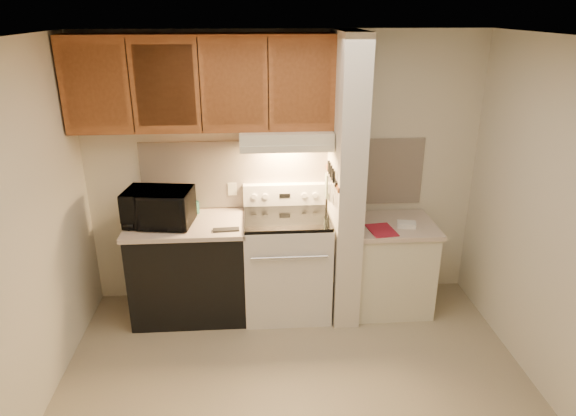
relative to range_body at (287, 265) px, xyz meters
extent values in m
plane|color=tan|center=(0.00, -1.16, -0.46)|extent=(3.60, 3.60, 0.00)
plane|color=white|center=(0.00, -1.16, 2.04)|extent=(3.60, 3.60, 0.00)
cube|color=beige|center=(0.00, 0.34, 0.79)|extent=(3.60, 2.50, 0.02)
cube|color=beige|center=(-1.80, -1.16, 0.79)|extent=(0.02, 3.00, 2.50)
cube|color=beige|center=(1.80, -1.16, 0.79)|extent=(0.02, 3.00, 2.50)
cube|color=white|center=(0.00, 0.33, 0.78)|extent=(2.60, 0.02, 0.63)
cube|color=silver|center=(0.00, 0.00, 0.00)|extent=(0.76, 0.65, 0.92)
cube|color=black|center=(0.00, -0.32, 0.04)|extent=(0.50, 0.01, 0.30)
cylinder|color=silver|center=(0.00, -0.35, 0.26)|extent=(0.65, 0.02, 0.02)
cube|color=black|center=(0.00, 0.00, 0.48)|extent=(0.74, 0.64, 0.03)
cube|color=silver|center=(0.00, 0.28, 0.59)|extent=(0.76, 0.08, 0.20)
cube|color=black|center=(0.00, 0.24, 0.59)|extent=(0.10, 0.01, 0.04)
cylinder|color=silver|center=(-0.28, 0.24, 0.59)|extent=(0.05, 0.02, 0.05)
cylinder|color=silver|center=(-0.18, 0.24, 0.59)|extent=(0.05, 0.02, 0.05)
cylinder|color=silver|center=(0.18, 0.24, 0.59)|extent=(0.05, 0.02, 0.05)
cylinder|color=silver|center=(0.28, 0.24, 0.59)|extent=(0.05, 0.02, 0.05)
cube|color=black|center=(-0.88, 0.01, -0.03)|extent=(1.00, 0.63, 0.87)
cube|color=beige|center=(-0.88, 0.01, 0.43)|extent=(1.04, 0.67, 0.04)
cube|color=black|center=(-0.52, -0.19, 0.46)|extent=(0.23, 0.08, 0.02)
cylinder|color=#256154|center=(-0.83, 0.23, 0.50)|extent=(0.10, 0.10, 0.11)
cube|color=beige|center=(-0.48, 0.32, 0.64)|extent=(0.08, 0.01, 0.12)
imported|color=black|center=(-1.10, -0.01, 0.61)|extent=(0.61, 0.46, 0.31)
cube|color=beige|center=(0.51, -0.01, 0.79)|extent=(0.22, 0.70, 2.50)
cube|color=#965227|center=(0.39, -0.01, 0.84)|extent=(0.01, 0.70, 0.04)
cube|color=black|center=(0.39, -0.06, 0.86)|extent=(0.02, 0.42, 0.04)
cube|color=silver|center=(0.38, -0.23, 0.76)|extent=(0.01, 0.03, 0.16)
cylinder|color=black|center=(0.38, -0.20, 0.91)|extent=(0.02, 0.02, 0.10)
cube|color=silver|center=(0.38, -0.15, 0.75)|extent=(0.01, 0.04, 0.18)
cylinder|color=black|center=(0.38, -0.14, 0.91)|extent=(0.02, 0.02, 0.10)
cube|color=silver|center=(0.38, -0.06, 0.74)|extent=(0.01, 0.04, 0.20)
cylinder|color=black|center=(0.38, -0.05, 0.91)|extent=(0.02, 0.02, 0.10)
cube|color=silver|center=(0.38, 0.03, 0.76)|extent=(0.01, 0.04, 0.16)
cylinder|color=black|center=(0.38, 0.04, 0.91)|extent=(0.02, 0.02, 0.10)
cube|color=silver|center=(0.38, 0.10, 0.75)|extent=(0.01, 0.04, 0.18)
cylinder|color=black|center=(0.38, 0.09, 0.91)|extent=(0.02, 0.02, 0.10)
cube|color=gray|center=(0.38, 0.17, 0.70)|extent=(0.03, 0.09, 0.22)
cube|color=beige|center=(0.97, -0.01, -0.06)|extent=(0.70, 0.60, 0.81)
cube|color=beige|center=(0.97, -0.01, 0.37)|extent=(0.74, 0.64, 0.04)
cube|color=maroon|center=(0.82, -0.16, 0.39)|extent=(0.25, 0.31, 0.01)
cube|color=white|center=(1.06, -0.08, 0.41)|extent=(0.18, 0.14, 0.04)
cube|color=beige|center=(0.00, 0.12, 1.17)|extent=(0.78, 0.44, 0.15)
cube|color=beige|center=(0.00, -0.08, 1.12)|extent=(0.78, 0.04, 0.06)
cube|color=#965227|center=(-0.69, 0.17, 1.62)|extent=(2.18, 0.33, 0.77)
cube|color=#965227|center=(-1.51, 0.01, 1.62)|extent=(0.46, 0.01, 0.63)
cube|color=black|center=(-1.23, 0.01, 1.62)|extent=(0.01, 0.01, 0.73)
cube|color=#965227|center=(-0.96, 0.01, 1.62)|extent=(0.46, 0.01, 0.63)
cube|color=black|center=(-0.69, 0.01, 1.62)|extent=(0.01, 0.01, 0.73)
cube|color=#965227|center=(-0.42, 0.01, 1.62)|extent=(0.46, 0.01, 0.63)
cube|color=black|center=(-0.14, 0.01, 1.62)|extent=(0.01, 0.01, 0.73)
cube|color=#965227|center=(0.13, 0.01, 1.62)|extent=(0.46, 0.01, 0.63)
camera|label=1|loc=(-0.29, -4.17, 2.21)|focal=32.00mm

